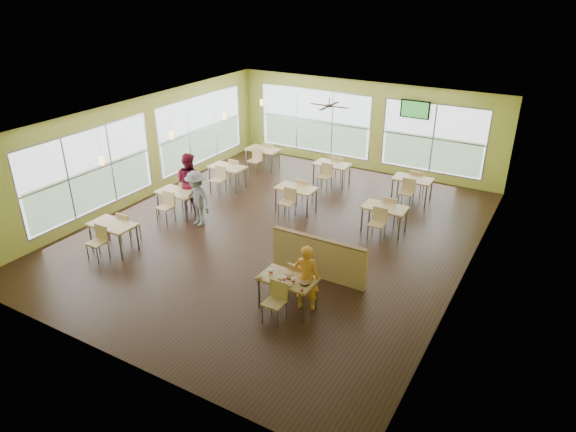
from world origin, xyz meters
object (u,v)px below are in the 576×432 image
at_px(food_basket, 305,283).
at_px(main_table, 288,283).
at_px(half_wall_divider, 318,257).
at_px(man_plaid, 306,278).

bearing_deg(food_basket, main_table, 175.65).
xyz_separation_m(half_wall_divider, food_basket, (0.43, -1.48, 0.26)).
xyz_separation_m(main_table, man_plaid, (0.35, 0.18, 0.13)).
height_order(main_table, man_plaid, man_plaid).
distance_m(main_table, food_basket, 0.45).
distance_m(half_wall_divider, food_basket, 1.56).
bearing_deg(half_wall_divider, man_plaid, -74.64).
bearing_deg(man_plaid, half_wall_divider, -90.49).
bearing_deg(half_wall_divider, food_basket, -73.94).
distance_m(half_wall_divider, man_plaid, 1.33).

